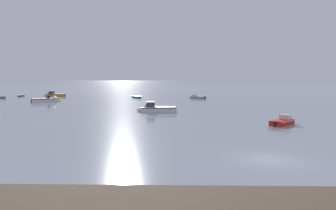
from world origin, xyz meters
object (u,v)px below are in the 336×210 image
(motorboat_moored_7, at_px, (49,100))
(motorboat_moored_5, at_px, (196,97))
(motorboat_moored_4, at_px, (53,95))
(rowboat_moored_1, at_px, (21,96))
(motorboat_moored_1, at_px, (153,109))
(rowboat_moored_2, at_px, (137,97))
(motorboat_moored_6, at_px, (284,122))

(motorboat_moored_7, bearing_deg, motorboat_moored_5, -13.26)
(motorboat_moored_4, height_order, motorboat_moored_5, motorboat_moored_4)
(rowboat_moored_1, distance_m, motorboat_moored_5, 50.03)
(motorboat_moored_1, height_order, motorboat_moored_4, motorboat_moored_1)
(motorboat_moored_5, xyz_separation_m, motorboat_moored_7, (-33.79, -12.05, 0.08))
(motorboat_moored_1, bearing_deg, rowboat_moored_2, -82.28)
(motorboat_moored_6, bearing_deg, rowboat_moored_2, 67.38)
(rowboat_moored_1, relative_size, motorboat_moored_5, 0.73)
(motorboat_moored_7, bearing_deg, motorboat_moored_6, -72.19)
(motorboat_moored_4, relative_size, motorboat_moored_6, 1.39)
(motorboat_moored_4, xyz_separation_m, rowboat_moored_2, (24.47, -5.66, -0.14))
(motorboat_moored_7, bearing_deg, motorboat_moored_1, -72.75)
(motorboat_moored_4, bearing_deg, rowboat_moored_2, 160.67)
(motorboat_moored_6, xyz_separation_m, motorboat_moored_7, (-41.72, 34.16, 0.05))
(motorboat_moored_4, distance_m, rowboat_moored_1, 9.47)
(motorboat_moored_1, distance_m, motorboat_moored_5, 33.99)
(rowboat_moored_1, bearing_deg, motorboat_moored_4, 89.23)
(rowboat_moored_2, bearing_deg, motorboat_moored_1, -24.65)
(motorboat_moored_4, height_order, motorboat_moored_7, motorboat_moored_4)
(rowboat_moored_1, relative_size, motorboat_moored_6, 0.78)
(rowboat_moored_1, bearing_deg, motorboat_moored_7, 42.88)
(rowboat_moored_2, height_order, motorboat_moored_6, motorboat_moored_6)
(motorboat_moored_5, relative_size, motorboat_moored_7, 0.72)
(rowboat_moored_2, distance_m, motorboat_moored_7, 22.52)
(motorboat_moored_4, distance_m, motorboat_moored_5, 40.59)
(rowboat_moored_2, xyz_separation_m, motorboat_moored_6, (23.47, -47.36, 0.06))
(motorboat_moored_4, bearing_deg, motorboat_moored_7, 101.94)
(motorboat_moored_5, bearing_deg, motorboat_moored_4, 28.04)
(motorboat_moored_1, xyz_separation_m, motorboat_moored_6, (16.89, -13.42, -0.11))
(motorboat_moored_4, bearing_deg, motorboat_moored_5, 164.04)
(motorboat_moored_1, distance_m, motorboat_moored_7, 32.35)
(motorboat_moored_1, relative_size, rowboat_moored_2, 1.43)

